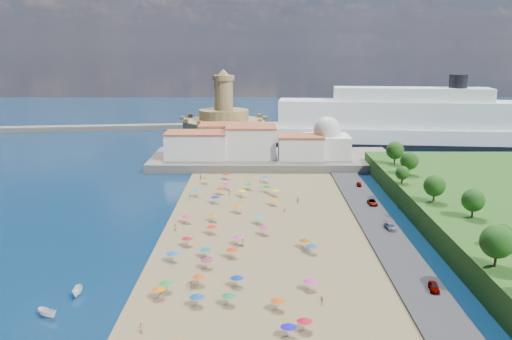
{
  "coord_description": "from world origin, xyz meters",
  "views": [
    {
      "loc": [
        4.63,
        -136.6,
        43.51
      ],
      "look_at": [
        4.0,
        25.0,
        8.0
      ],
      "focal_mm": 40.0,
      "sensor_mm": 36.0,
      "label": 1
    }
  ],
  "objects": [
    {
      "name": "fortress",
      "position": [
        -12.0,
        138.0,
        6.68
      ],
      "size": [
        40.0,
        40.0,
        32.4
      ],
      "color": "#A68953",
      "rests_on": "ground"
    },
    {
      "name": "parked_cars",
      "position": [
        36.0,
        -2.28,
        1.37
      ],
      "size": [
        2.62,
        80.95,
        1.41
      ],
      "color": "gray",
      "rests_on": "promenade"
    },
    {
      "name": "moored_boats",
      "position": [
        -28.65,
        -46.93,
        0.77
      ],
      "size": [
        5.24,
        12.02,
        1.55
      ],
      "color": "white",
      "rests_on": "ground"
    },
    {
      "name": "beach_parasols",
      "position": [
        -1.29,
        -12.62,
        2.15
      ],
      "size": [
        31.64,
        113.23,
        2.2
      ],
      "color": "gray",
      "rests_on": "beach"
    },
    {
      "name": "cruise_ship",
      "position": [
        70.86,
        109.89,
        9.28
      ],
      "size": [
        144.94,
        36.22,
        31.35
      ],
      "color": "black",
      "rests_on": "ground"
    },
    {
      "name": "terrace",
      "position": [
        10.0,
        73.0,
        1.5
      ],
      "size": [
        90.0,
        36.0,
        3.0
      ],
      "primitive_type": "cube",
      "color": "#59544C",
      "rests_on": "ground"
    },
    {
      "name": "waterfront_buildings",
      "position": [
        -3.05,
        73.64,
        7.88
      ],
      "size": [
        57.0,
        29.0,
        11.0
      ],
      "color": "silver",
      "rests_on": "terrace"
    },
    {
      "name": "domed_building",
      "position": [
        30.0,
        71.0,
        8.97
      ],
      "size": [
        16.0,
        16.0,
        15.0
      ],
      "color": "silver",
      "rests_on": "terrace"
    },
    {
      "name": "hillside_trees",
      "position": [
        48.23,
        -5.3,
        10.07
      ],
      "size": [
        12.2,
        105.36,
        7.49
      ],
      "color": "#382314",
      "rests_on": "hillside"
    },
    {
      "name": "jetty",
      "position": [
        -12.0,
        108.0,
        1.2
      ],
      "size": [
        18.0,
        70.0,
        2.4
      ],
      "primitive_type": "cube",
      "color": "#59544C",
      "rests_on": "ground"
    },
    {
      "name": "beachgoers",
      "position": [
        -2.19,
        2.43,
        1.11
      ],
      "size": [
        32.22,
        102.59,
        1.88
      ],
      "color": "tan",
      "rests_on": "beach"
    },
    {
      "name": "ground",
      "position": [
        0.0,
        0.0,
        0.0
      ],
      "size": [
        700.0,
        700.0,
        0.0
      ],
      "primitive_type": "plane",
      "color": "#071938",
      "rests_on": "ground"
    },
    {
      "name": "breakwater",
      "position": [
        -110.0,
        153.0,
        1.3
      ],
      "size": [
        199.03,
        34.77,
        2.6
      ],
      "primitive_type": "cube",
      "rotation": [
        0.0,
        0.0,
        0.14
      ],
      "color": "#59544C",
      "rests_on": "ground"
    }
  ]
}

